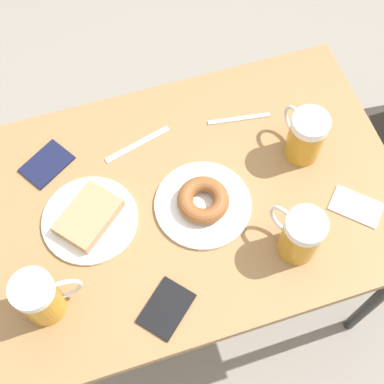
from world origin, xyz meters
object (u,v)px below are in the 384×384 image
plate_with_donut (203,202)px  beer_mug_center (305,136)px  beer_mug_left (300,235)px  passport_near_edge (47,164)px  passport_far_edge (166,308)px  plate_with_cake (89,218)px  beer_mug_right (40,297)px  fork (239,119)px  napkin_folded (356,207)px  knife (138,144)px

plate_with_donut → beer_mug_center: size_ratio=1.66×
beer_mug_left → beer_mug_center: 0.28m
passport_near_edge → passport_far_edge: same height
plate_with_cake → plate_with_donut: bearing=80.9°
beer_mug_center → passport_near_edge: beer_mug_center is taller
beer_mug_left → beer_mug_right: bearing=-93.4°
beer_mug_right → fork: 0.70m
plate_with_cake → plate_with_donut: plate_with_donut is taller
napkin_folded → passport_near_edge: bearing=-116.4°
beer_mug_center → napkin_folded: size_ratio=1.04×
knife → beer_mug_right: bearing=-40.6°
plate_with_donut → knife: bearing=-153.8°
napkin_folded → fork: same height
plate_with_donut → plate_with_cake: bearing=-99.1°
plate_with_cake → beer_mug_left: size_ratio=1.62×
beer_mug_right → napkin_folded: 0.79m
beer_mug_right → napkin_folded: beer_mug_right is taller
plate_with_cake → plate_with_donut: size_ratio=0.98×
beer_mug_left → plate_with_cake: bearing=-115.4°
beer_mug_center → knife: (-0.15, -0.41, -0.07)m
napkin_folded → fork: (-0.34, -0.19, -0.00)m
plate_with_cake → beer_mug_right: 0.24m
plate_with_cake → beer_mug_left: 0.51m
plate_with_cake → plate_with_donut: (0.04, 0.28, 0.00)m
beer_mug_center → knife: beer_mug_center is taller
beer_mug_right → passport_far_edge: bearing=71.1°
beer_mug_center → beer_mug_right: bearing=-73.6°
napkin_folded → passport_far_edge: (0.10, -0.53, 0.00)m
beer_mug_right → passport_near_edge: 0.39m
plate_with_cake → passport_near_edge: bearing=-159.1°
beer_mug_center → beer_mug_right: 0.75m
plate_with_donut → knife: 0.25m
fork → passport_far_edge: passport_far_edge is taller
plate_with_donut → napkin_folded: size_ratio=1.72×
napkin_folded → knife: bearing=-125.9°
knife → passport_far_edge: 0.45m
knife → passport_far_edge: size_ratio=1.25×
beer_mug_right → knife: 0.48m
beer_mug_center → fork: beer_mug_center is taller
plate_with_cake → knife: size_ratio=1.26×
napkin_folded → plate_with_cake: bearing=-104.4°
beer_mug_left → passport_far_edge: (0.05, -0.34, -0.07)m
beer_mug_right → passport_near_edge: bearing=169.9°
plate_with_cake → beer_mug_right: bearing=-37.6°
plate_with_cake → fork: bearing=111.0°
passport_near_edge → plate_with_cake: bearing=20.9°
passport_near_edge → knife: bearing=87.2°
plate_with_donut → beer_mug_center: (-0.07, 0.30, 0.06)m
fork → passport_far_edge: size_ratio=1.14×
plate_with_donut → passport_near_edge: 0.43m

